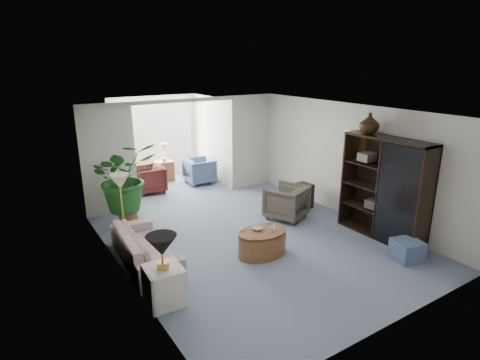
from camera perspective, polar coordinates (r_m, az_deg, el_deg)
floor at (r=7.75m, az=2.43°, el=-8.91°), size 6.00×6.00×0.00m
sunroom_floor at (r=11.10m, az=-9.83°, el=-0.96°), size 2.60×2.60×0.00m
back_pier_left at (r=9.18m, az=-18.41°, el=2.71°), size 1.20×0.12×2.50m
back_pier_right at (r=10.73m, az=1.60°, el=5.56°), size 1.20×0.12×2.50m
back_header at (r=9.61m, az=-7.93°, el=11.30°), size 2.60×0.12×0.10m
window_pane at (r=11.75m, az=-12.28°, el=6.93°), size 2.20×0.02×1.50m
window_blinds at (r=11.72m, az=-12.22°, el=6.91°), size 2.20×0.02×1.50m
framed_picture at (r=8.73m, az=16.36°, el=5.21°), size 0.04×0.50×0.40m
sofa at (r=7.13m, az=-13.56°, el=-9.26°), size 0.89×2.01×0.57m
end_table at (r=5.95m, az=-10.89°, el=-14.74°), size 0.55×0.55×0.57m
table_lamp at (r=5.65m, az=-11.25°, el=-9.26°), size 0.44×0.44×0.30m
floor_lamp at (r=7.52m, az=-16.95°, el=-0.23°), size 0.36×0.36×0.28m
coffee_table at (r=7.21m, az=3.25°, el=-9.00°), size 1.21×1.21×0.45m
coffee_bowl at (r=7.15m, az=2.49°, el=-7.01°), size 0.25×0.25×0.05m
coffee_cup at (r=7.11m, az=4.75°, el=-7.02°), size 0.13×0.13×0.10m
wingback_chair at (r=8.78m, az=6.69°, el=-3.17°), size 1.05×1.06×0.74m
side_table_dark at (r=9.45m, az=8.82°, el=-2.31°), size 0.50×0.41×0.58m
entertainment_cabinet at (r=8.12m, az=20.11°, el=-1.16°), size 0.48×1.79×1.99m
cabinet_urn at (r=8.16m, az=18.18°, el=7.79°), size 0.39×0.39×0.41m
ottoman at (r=7.62m, az=22.97°, el=-9.31°), size 0.55×0.55×0.36m
plant_pot at (r=8.81m, az=-15.81°, el=-5.13°), size 0.40×0.40×0.32m
house_plant at (r=8.52m, az=-16.30°, el=0.46°), size 1.32×1.15×1.47m
sunroom_chair_blue at (r=11.24m, az=-5.84°, el=1.31°), size 0.82×0.80×0.71m
sunroom_chair_maroon at (r=10.68m, az=-13.01°, el=0.08°), size 0.81×0.79×0.70m
sunroom_table at (r=11.62m, az=-10.82°, el=1.30°), size 0.50×0.40×0.58m
shelf_clutter at (r=8.14m, az=19.21°, el=-0.34°), size 0.30×0.88×1.06m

